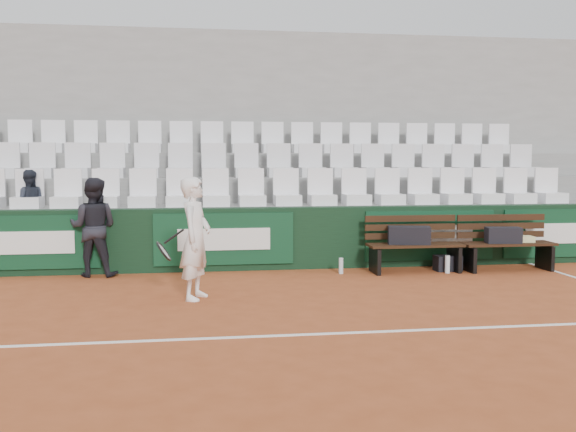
# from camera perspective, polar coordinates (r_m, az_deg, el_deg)

# --- Properties ---
(ground) EXTENTS (80.00, 80.00, 0.00)m
(ground) POSITION_cam_1_polar(r_m,az_deg,el_deg) (6.54, -2.33, -10.67)
(ground) COLOR #A24A24
(ground) RESTS_ON ground
(court_baseline) EXTENTS (18.00, 0.06, 0.01)m
(court_baseline) POSITION_cam_1_polar(r_m,az_deg,el_deg) (6.54, -2.33, -10.64)
(court_baseline) COLOR white
(court_baseline) RESTS_ON ground
(back_barrier) EXTENTS (18.00, 0.34, 1.00)m
(back_barrier) POSITION_cam_1_polar(r_m,az_deg,el_deg) (10.36, -4.25, -2.03)
(back_barrier) COLOR black
(back_barrier) RESTS_ON ground
(grandstand_tier_front) EXTENTS (18.00, 0.95, 1.00)m
(grandstand_tier_front) POSITION_cam_1_polar(r_m,az_deg,el_deg) (10.98, -4.84, -1.64)
(grandstand_tier_front) COLOR gray
(grandstand_tier_front) RESTS_ON ground
(grandstand_tier_mid) EXTENTS (18.00, 0.95, 1.45)m
(grandstand_tier_mid) POSITION_cam_1_polar(r_m,az_deg,el_deg) (11.90, -5.13, -0.04)
(grandstand_tier_mid) COLOR gray
(grandstand_tier_mid) RESTS_ON ground
(grandstand_tier_back) EXTENTS (18.00, 0.95, 1.90)m
(grandstand_tier_back) POSITION_cam_1_polar(r_m,az_deg,el_deg) (12.83, -5.37, 1.33)
(grandstand_tier_back) COLOR gray
(grandstand_tier_back) RESTS_ON ground
(grandstand_rear_wall) EXTENTS (18.00, 0.30, 4.40)m
(grandstand_rear_wall) POSITION_cam_1_polar(r_m,az_deg,el_deg) (13.44, -5.55, 6.83)
(grandstand_rear_wall) COLOR #959592
(grandstand_rear_wall) RESTS_ON ground
(seat_row_front) EXTENTS (11.90, 0.44, 0.63)m
(seat_row_front) POSITION_cam_1_polar(r_m,az_deg,el_deg) (10.74, -4.82, 2.58)
(seat_row_front) COLOR white
(seat_row_front) RESTS_ON grandstand_tier_front
(seat_row_mid) EXTENTS (11.90, 0.44, 0.63)m
(seat_row_mid) POSITION_cam_1_polar(r_m,az_deg,el_deg) (11.68, -5.12, 4.98)
(seat_row_mid) COLOR silver
(seat_row_mid) RESTS_ON grandstand_tier_mid
(seat_row_back) EXTENTS (11.90, 0.44, 0.63)m
(seat_row_back) POSITION_cam_1_polar(r_m,az_deg,el_deg) (12.64, -5.38, 7.01)
(seat_row_back) COLOR white
(seat_row_back) RESTS_ON grandstand_tier_back
(bench_left) EXTENTS (1.50, 0.56, 0.45)m
(bench_left) POSITION_cam_1_polar(r_m,az_deg,el_deg) (10.33, 11.21, -3.68)
(bench_left) COLOR #321C0F
(bench_left) RESTS_ON ground
(bench_right) EXTENTS (1.50, 0.56, 0.45)m
(bench_right) POSITION_cam_1_polar(r_m,az_deg,el_deg) (10.88, 18.90, -3.42)
(bench_right) COLOR black
(bench_right) RESTS_ON ground
(sports_bag_left) EXTENTS (0.69, 0.42, 0.28)m
(sports_bag_left) POSITION_cam_1_polar(r_m,az_deg,el_deg) (10.24, 10.71, -1.69)
(sports_bag_left) COLOR black
(sports_bag_left) RESTS_ON bench_left
(sports_bag_right) EXTENTS (0.57, 0.32, 0.25)m
(sports_bag_right) POSITION_cam_1_polar(r_m,az_deg,el_deg) (10.75, 18.59, -1.62)
(sports_bag_right) COLOR black
(sports_bag_right) RESTS_ON bench_right
(towel) EXTENTS (0.36, 0.28, 0.09)m
(towel) POSITION_cam_1_polar(r_m,az_deg,el_deg) (11.01, 20.08, -1.93)
(towel) COLOR beige
(towel) RESTS_ON bench_right
(sports_bag_ground) EXTENTS (0.42, 0.26, 0.25)m
(sports_bag_ground) POSITION_cam_1_polar(r_m,az_deg,el_deg) (10.57, 14.01, -4.08)
(sports_bag_ground) COLOR black
(sports_bag_ground) RESTS_ON ground
(water_bottle_near) EXTENTS (0.07, 0.07, 0.25)m
(water_bottle_near) POSITION_cam_1_polar(r_m,az_deg,el_deg) (10.04, 4.74, -4.43)
(water_bottle_near) COLOR silver
(water_bottle_near) RESTS_ON ground
(water_bottle_far) EXTENTS (0.08, 0.08, 0.28)m
(water_bottle_far) POSITION_cam_1_polar(r_m,az_deg,el_deg) (10.36, 13.98, -4.18)
(water_bottle_far) COLOR silver
(water_bottle_far) RESTS_ON ground
(tennis_player) EXTENTS (0.77, 0.66, 1.56)m
(tennis_player) POSITION_cam_1_polar(r_m,az_deg,el_deg) (8.20, -8.24, -1.98)
(tennis_player) COLOR white
(tennis_player) RESTS_ON ground
(ball_kid) EXTENTS (0.80, 0.67, 1.50)m
(ball_kid) POSITION_cam_1_polar(r_m,az_deg,el_deg) (10.16, -16.91, -0.96)
(ball_kid) COLOR black
(ball_kid) RESTS_ON ground
(spectator_c) EXTENTS (0.58, 0.49, 1.06)m
(spectator_c) POSITION_cam_1_polar(r_m,az_deg,el_deg) (11.09, -22.12, 3.42)
(spectator_c) COLOR #1F242F
(spectator_c) RESTS_ON grandstand_tier_front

